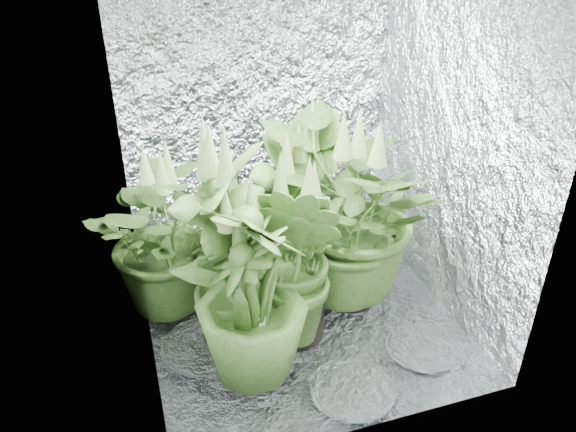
# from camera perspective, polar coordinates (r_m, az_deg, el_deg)

# --- Properties ---
(ground) EXTENTS (1.60, 1.60, 0.00)m
(ground) POSITION_cam_1_polar(r_m,az_deg,el_deg) (3.14, 1.21, -10.03)
(ground) COLOR silver
(ground) RESTS_ON ground
(walls) EXTENTS (1.62, 1.62, 2.00)m
(walls) POSITION_cam_1_polar(r_m,az_deg,el_deg) (2.62, 1.45, 7.04)
(walls) COLOR silver
(walls) RESTS_ON ground
(plant_a) EXTENTS (0.82, 0.82, 0.96)m
(plant_a) POSITION_cam_1_polar(r_m,az_deg,el_deg) (3.03, -12.20, -1.93)
(plant_a) COLOR black
(plant_a) RESTS_ON ground
(plant_b) EXTENTS (0.69, 0.69, 1.02)m
(plant_b) POSITION_cam_1_polar(r_m,az_deg,el_deg) (3.02, -0.02, -0.89)
(plant_b) COLOR black
(plant_b) RESTS_ON ground
(plant_c) EXTENTS (0.62, 0.62, 1.08)m
(plant_c) POSITION_cam_1_polar(r_m,az_deg,el_deg) (3.21, 1.51, 1.58)
(plant_c) COLOR black
(plant_c) RESTS_ON ground
(plant_d) EXTENTS (0.71, 0.71, 1.01)m
(plant_d) POSITION_cam_1_polar(r_m,az_deg,el_deg) (2.53, -3.81, -7.94)
(plant_d) COLOR black
(plant_d) RESTS_ON ground
(plant_e) EXTENTS (1.18, 1.18, 1.13)m
(plant_e) POSITION_cam_1_polar(r_m,az_deg,el_deg) (3.00, 6.79, -0.05)
(plant_e) COLOR black
(plant_e) RESTS_ON ground
(plant_f) EXTENTS (0.79, 0.79, 1.20)m
(plant_f) POSITION_cam_1_polar(r_m,az_deg,el_deg) (2.66, -6.26, -3.60)
(plant_f) COLOR black
(plant_f) RESTS_ON ground
(plant_g) EXTENTS (0.66, 0.66, 1.00)m
(plant_g) POSITION_cam_1_polar(r_m,az_deg,el_deg) (2.76, 0.87, -4.72)
(plant_g) COLOR black
(plant_g) RESTS_ON ground
(circulation_fan) EXTENTS (0.16, 0.33, 0.37)m
(circulation_fan) POSITION_cam_1_polar(r_m,az_deg,el_deg) (3.72, 6.77, -0.43)
(circulation_fan) COLOR black
(circulation_fan) RESTS_ON ground
(plant_label) EXTENTS (0.05, 0.03, 0.08)m
(plant_label) POSITION_cam_1_polar(r_m,az_deg,el_deg) (2.62, -2.39, -10.99)
(plant_label) COLOR white
(plant_label) RESTS_ON plant_d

